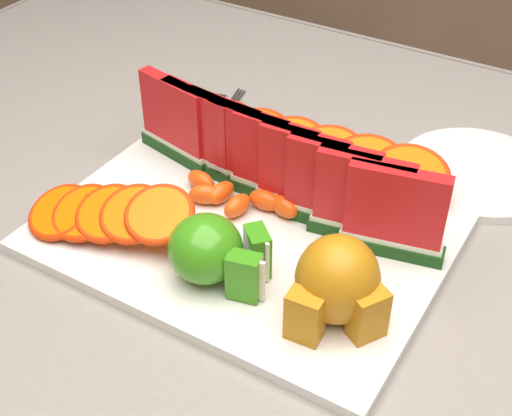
{
  "coord_description": "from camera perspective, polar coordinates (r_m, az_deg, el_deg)",
  "views": [
    {
      "loc": [
        0.2,
        -0.47,
        1.24
      ],
      "look_at": [
        -0.08,
        -0.01,
        0.81
      ],
      "focal_mm": 50.0,
      "sensor_mm": 36.0,
      "label": 1
    }
  ],
  "objects": [
    {
      "name": "tangerine_segments",
      "position": [
        0.76,
        -1.67,
        0.91
      ],
      "size": [
        0.14,
        0.06,
        0.02
      ],
      "color": "#D56407",
      "rests_on": "platter"
    },
    {
      "name": "side_plate",
      "position": [
        0.86,
        17.28,
        2.75
      ],
      "size": [
        0.2,
        0.2,
        0.01
      ],
      "color": "silver",
      "rests_on": "tablecloth"
    },
    {
      "name": "platter",
      "position": [
        0.74,
        -0.76,
        -1.88
      ],
      "size": [
        0.4,
        0.3,
        0.01
      ],
      "color": "silver",
      "rests_on": "tablecloth"
    },
    {
      "name": "tablecloth",
      "position": [
        0.73,
        5.56,
        -7.4
      ],
      "size": [
        1.53,
        1.03,
        0.2
      ],
      "color": "slate",
      "rests_on": "table"
    },
    {
      "name": "watermelon_row",
      "position": [
        0.74,
        1.52,
        3.53
      ],
      "size": [
        0.39,
        0.07,
        0.1
      ],
      "color": "#0F3312",
      "rests_on": "platter"
    },
    {
      "name": "apple_cluster",
      "position": [
        0.66,
        -3.45,
        -3.46
      ],
      "size": [
        0.11,
        0.09,
        0.07
      ],
      "color": "#2B8517",
      "rests_on": "platter"
    },
    {
      "name": "table",
      "position": [
        0.78,
        5.28,
        -10.62
      ],
      "size": [
        1.4,
        0.9,
        0.75
      ],
      "color": "#4E341B",
      "rests_on": "ground"
    },
    {
      "name": "pear_cluster",
      "position": [
        0.62,
        6.53,
        -6.03
      ],
      "size": [
        0.1,
        0.1,
        0.08
      ],
      "color": "#A2690A",
      "rests_on": "platter"
    },
    {
      "name": "orange_fan_back",
      "position": [
        0.81,
        4.26,
        4.66
      ],
      "size": [
        0.34,
        0.12,
        0.05
      ],
      "color": "red",
      "rests_on": "platter"
    },
    {
      "name": "orange_fan_front",
      "position": [
        0.73,
        -11.69,
        -0.4
      ],
      "size": [
        0.19,
        0.12,
        0.05
      ],
      "color": "red",
      "rests_on": "platter"
    },
    {
      "name": "fork",
      "position": [
        0.92,
        -4.2,
        6.72
      ],
      "size": [
        0.06,
        0.19,
        0.0
      ],
      "color": "silver",
      "rests_on": "tablecloth"
    }
  ]
}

